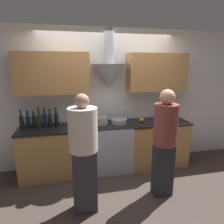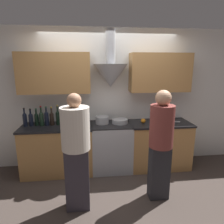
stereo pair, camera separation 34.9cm
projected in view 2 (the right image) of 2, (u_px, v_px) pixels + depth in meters
ground_plane at (114, 177)px, 3.53m from camera, size 12.00×12.00×0.00m
wall_back at (109, 90)px, 3.77m from camera, size 8.40×0.62×2.60m
counter_left at (58, 149)px, 3.64m from camera, size 1.26×0.62×0.89m
counter_right at (159, 144)px, 3.85m from camera, size 1.14×0.62×0.89m
stove_range at (111, 146)px, 3.75m from camera, size 0.72×0.60×0.89m
wine_bottle_0 at (25, 119)px, 3.49m from camera, size 0.07×0.07×0.33m
wine_bottle_1 at (31, 119)px, 3.52m from camera, size 0.08×0.08×0.31m
wine_bottle_2 at (37, 119)px, 3.54m from camera, size 0.07×0.07×0.31m
wine_bottle_3 at (41, 118)px, 3.53m from camera, size 0.08×0.08×0.36m
wine_bottle_4 at (47, 118)px, 3.54m from camera, size 0.07×0.07×0.34m
wine_bottle_5 at (52, 118)px, 3.56m from camera, size 0.07×0.07×0.34m
wine_bottle_6 at (58, 117)px, 3.57m from camera, size 0.07×0.07×0.36m
stock_pot at (102, 120)px, 3.67m from camera, size 0.25×0.25×0.14m
mixing_bowl at (120, 121)px, 3.69m from camera, size 0.29×0.29×0.08m
orange_fruit at (143, 121)px, 3.70m from camera, size 0.09×0.09×0.09m
chefs_knife at (173, 121)px, 3.80m from camera, size 0.26×0.10×0.01m
person_foreground_left at (76, 149)px, 2.60m from camera, size 0.37×0.37×1.61m
person_foreground_right at (161, 141)px, 2.82m from camera, size 0.34×0.34×1.62m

